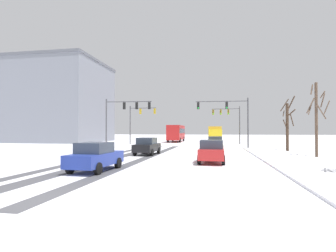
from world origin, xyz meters
TOP-DOWN VIEW (x-y plane):
  - ground_plane at (0.00, 0.00)m, footprint 300.00×300.00m
  - wheel_track_left_lane at (-4.69, 14.66)m, footprint 0.79×32.25m
  - wheel_track_right_lane at (-0.68, 14.66)m, footprint 0.87×32.25m
  - wheel_track_center at (-3.14, 14.66)m, footprint 1.09×32.25m
  - sidewalk_kerb_right at (10.57, 13.19)m, footprint 4.00×32.25m
  - traffic_signal_near_left at (-6.72, 25.49)m, footprint 6.17×0.71m
  - traffic_signal_far_left at (-7.62, 35.32)m, footprint 4.59×0.41m
  - traffic_signal_near_right at (6.83, 27.21)m, footprint 6.73×0.60m
  - traffic_signal_far_right at (7.28, 39.37)m, footprint 4.82×0.48m
  - car_yellow_cab_lead at (5.05, 24.08)m, footprint 1.87×4.12m
  - car_black_second at (-1.36, 16.80)m, footprint 1.94×4.16m
  - car_red_third at (4.81, 11.42)m, footprint 1.87×4.12m
  - car_blue_fourth at (-1.66, 6.30)m, footprint 2.00×4.18m
  - bus_oncoming at (-2.96, 46.84)m, footprint 2.84×11.05m
  - box_truck_delivery at (4.94, 38.58)m, footprint 2.44×7.45m
  - bare_tree_sidewalk_mid at (13.80, 17.28)m, footprint 1.75×1.73m
  - bare_tree_sidewalk_far at (13.13, 24.16)m, footprint 1.61×1.67m
  - office_building_far_left_block at (-30.25, 43.26)m, footprint 24.01×17.22m

SIDE VIEW (x-z plane):
  - ground_plane at x=0.00m, z-range 0.00..0.00m
  - wheel_track_left_lane at x=-4.69m, z-range 0.00..0.01m
  - wheel_track_right_lane at x=-0.68m, z-range 0.00..0.01m
  - wheel_track_center at x=-3.14m, z-range 0.00..0.01m
  - sidewalk_kerb_right at x=10.57m, z-range 0.00..0.12m
  - car_yellow_cab_lead at x=5.05m, z-range 0.01..1.63m
  - car_black_second at x=-1.36m, z-range 0.01..1.63m
  - car_red_third at x=4.81m, z-range 0.01..1.63m
  - car_blue_fourth at x=-1.66m, z-range 0.01..1.63m
  - box_truck_delivery at x=4.94m, z-range 0.12..3.14m
  - bus_oncoming at x=-2.96m, z-range 0.30..3.68m
  - bare_tree_sidewalk_far at x=13.13m, z-range -0.07..6.15m
  - bare_tree_sidewalk_mid at x=13.80m, z-range 0.30..6.82m
  - traffic_signal_far_left at x=-7.62m, z-range 1.33..7.83m
  - traffic_signal_near_right at x=6.83m, z-range 1.42..7.92m
  - traffic_signal_far_right at x=7.28m, z-range 1.50..8.00m
  - traffic_signal_near_left at x=-6.72m, z-range 1.54..8.04m
  - office_building_far_left_block at x=-30.25m, z-range 0.01..16.69m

